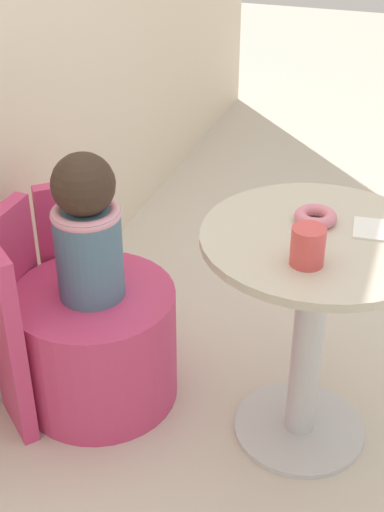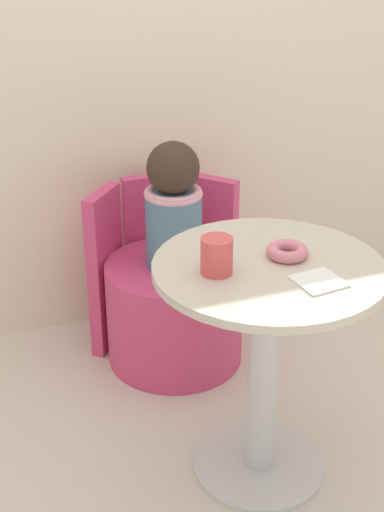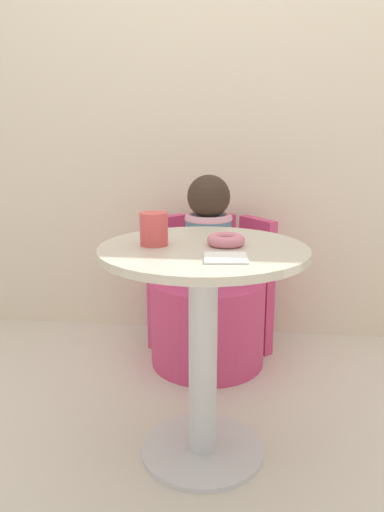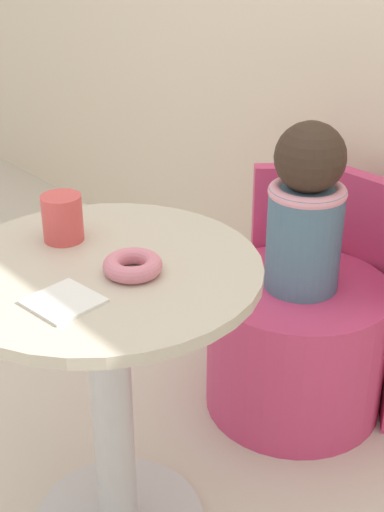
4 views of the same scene
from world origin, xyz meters
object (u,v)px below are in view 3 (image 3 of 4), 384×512
at_px(child_figure, 208,229).
at_px(donut, 226,240).
at_px(tub_chair, 208,321).
at_px(cup, 154,229).
at_px(round_table, 204,317).

xyz_separation_m(child_figure, donut, (0.11, -0.65, 0.10)).
height_order(tub_chair, donut, donut).
xyz_separation_m(donut, cup, (-0.22, -0.02, 0.03)).
xyz_separation_m(tub_chair, donut, (0.11, -0.65, 0.53)).
height_order(round_table, cup, cup).
relative_size(round_table, cup, 7.08).
height_order(tub_chair, cup, cup).
bearing_deg(tub_chair, round_table, -86.05).
bearing_deg(child_figure, tub_chair, 90.00).
distance_m(round_table, donut, 0.26).
height_order(round_table, donut, donut).
distance_m(child_figure, cup, 0.69).
bearing_deg(child_figure, round_table, -86.05).
bearing_deg(cup, round_table, -1.75).
height_order(round_table, tub_chair, round_table).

